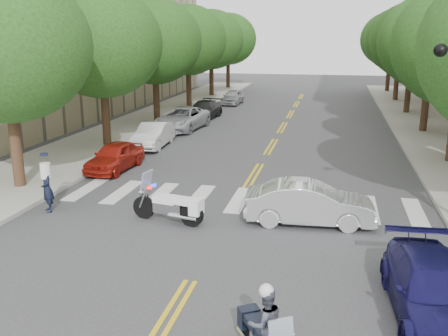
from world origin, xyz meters
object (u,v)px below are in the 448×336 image
(officer_standing, at_px, (47,188))
(sedan_blue, at_px, (435,291))
(motorcycle_parked, at_px, (173,206))
(convertible, at_px, (310,203))
(motorcycle_police, at_px, (264,328))

(officer_standing, bearing_deg, sedan_blue, 27.57)
(motorcycle_parked, relative_size, convertible, 0.61)
(motorcycle_police, bearing_deg, sedan_blue, -176.61)
(motorcycle_parked, height_order, convertible, motorcycle_parked)
(sedan_blue, bearing_deg, motorcycle_police, -148.49)
(convertible, relative_size, sedan_blue, 0.93)
(officer_standing, xyz_separation_m, sedan_blue, (11.81, -4.36, -0.18))
(officer_standing, distance_m, sedan_blue, 12.59)
(motorcycle_police, height_order, sedan_blue, motorcycle_police)
(officer_standing, relative_size, sedan_blue, 0.37)
(motorcycle_parked, relative_size, officer_standing, 1.52)
(motorcycle_parked, distance_m, officer_standing, 4.60)
(motorcycle_parked, distance_m, convertible, 4.41)
(motorcycle_parked, bearing_deg, convertible, -66.43)
(motorcycle_parked, distance_m, sedan_blue, 8.37)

